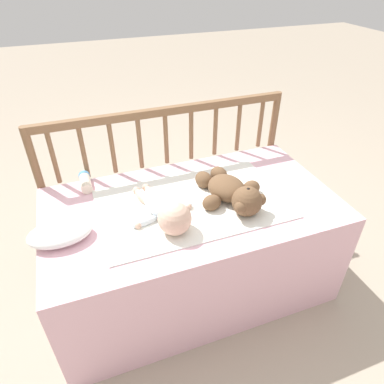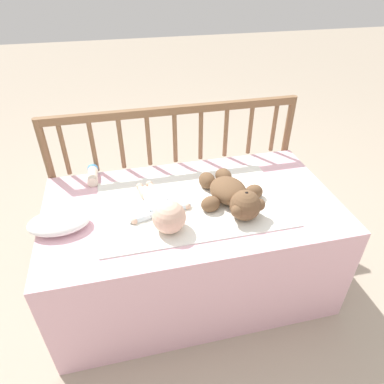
{
  "view_description": "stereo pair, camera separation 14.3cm",
  "coord_description": "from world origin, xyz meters",
  "px_view_note": "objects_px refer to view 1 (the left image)",
  "views": [
    {
      "loc": [
        -0.4,
        -1.09,
        1.39
      ],
      "look_at": [
        0.0,
        -0.0,
        0.56
      ],
      "focal_mm": 32.0,
      "sensor_mm": 36.0,
      "label": 1
    },
    {
      "loc": [
        -0.26,
        -1.14,
        1.39
      ],
      "look_at": [
        0.0,
        -0.0,
        0.56
      ],
      "focal_mm": 32.0,
      "sensor_mm": 36.0,
      "label": 2
    }
  ],
  "objects_px": {
    "teddy_bear": "(232,191)",
    "baby_bottle": "(85,181)",
    "baby": "(165,210)",
    "small_pillow": "(60,233)"
  },
  "relations": [
    {
      "from": "baby",
      "to": "teddy_bear",
      "type": "bearing_deg",
      "value": 4.93
    },
    {
      "from": "teddy_bear",
      "to": "baby",
      "type": "distance_m",
      "value": 0.3
    },
    {
      "from": "teddy_bear",
      "to": "small_pillow",
      "type": "distance_m",
      "value": 0.7
    },
    {
      "from": "teddy_bear",
      "to": "small_pillow",
      "type": "bearing_deg",
      "value": 179.81
    },
    {
      "from": "baby",
      "to": "small_pillow",
      "type": "bearing_deg",
      "value": 175.91
    },
    {
      "from": "small_pillow",
      "to": "baby_bottle",
      "type": "height_order",
      "value": "small_pillow"
    },
    {
      "from": "baby_bottle",
      "to": "baby",
      "type": "bearing_deg",
      "value": -53.33
    },
    {
      "from": "teddy_bear",
      "to": "baby_bottle",
      "type": "distance_m",
      "value": 0.67
    },
    {
      "from": "baby",
      "to": "baby_bottle",
      "type": "distance_m",
      "value": 0.46
    },
    {
      "from": "baby",
      "to": "baby_bottle",
      "type": "height_order",
      "value": "baby"
    }
  ]
}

